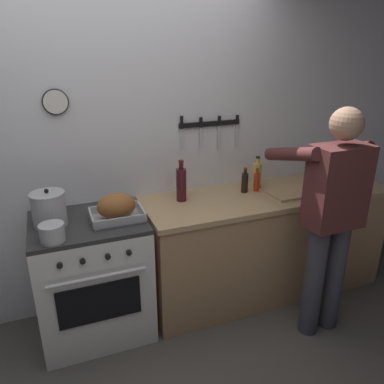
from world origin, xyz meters
TOP-DOWN VIEW (x-y plane):
  - wall_back at (0.00, 1.35)m, footprint 6.00×0.13m
  - counter_block at (1.21, 0.99)m, footprint 2.03×0.65m
  - stove at (-0.22, 0.99)m, footprint 0.76×0.67m
  - person_cook at (1.33, 0.42)m, footprint 0.51×0.63m
  - roasting_pan at (-0.03, 0.93)m, footprint 0.35×0.26m
  - stock_pot at (-0.45, 1.01)m, footprint 0.22×0.22m
  - saucepan at (-0.45, 0.77)m, footprint 0.15×0.15m
  - cutting_board at (1.36, 0.89)m, footprint 0.36×0.24m
  - bottle_hot_sauce at (1.13, 1.07)m, footprint 0.05×0.05m
  - bottle_cooking_oil at (1.18, 1.15)m, footprint 0.07×0.07m
  - bottle_soy_sauce at (1.03, 1.08)m, footprint 0.05×0.05m
  - bottle_wine_red at (0.50, 1.09)m, footprint 0.08×0.08m

SIDE VIEW (x-z plane):
  - stove at x=-0.22m, z-range 0.00..0.90m
  - counter_block at x=1.21m, z-range 0.01..0.91m
  - cutting_board at x=1.36m, z-range 0.90..0.92m
  - person_cook at x=1.33m, z-range 0.12..1.78m
  - saucepan at x=-0.45m, z-range 0.90..1.01m
  - bottle_hot_sauce at x=1.13m, z-range 0.88..1.08m
  - bottle_soy_sauce at x=1.03m, z-range 0.88..1.09m
  - roasting_pan at x=-0.03m, z-range 0.89..1.08m
  - bottle_cooking_oil at x=1.18m, z-range 0.88..1.14m
  - stock_pot at x=-0.45m, z-range 0.89..1.14m
  - bottle_wine_red at x=0.50m, z-range 0.87..1.19m
  - wall_back at x=0.00m, z-range 0.00..2.60m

